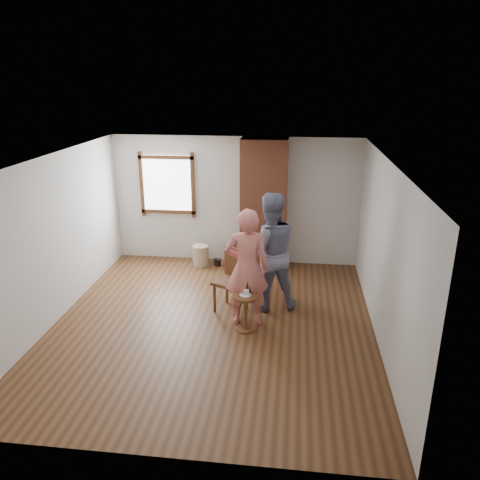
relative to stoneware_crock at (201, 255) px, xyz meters
name	(u,v)px	position (x,y,z in m)	size (l,w,h in m)	color
ground	(213,324)	(0.68, -2.40, -0.21)	(5.50, 5.50, 0.00)	brown
room_shell	(214,204)	(0.62, -1.79, 1.60)	(5.04, 5.52, 2.62)	silver
brick_chimney	(264,205)	(1.28, 0.10, 1.09)	(0.90, 0.50, 2.60)	#AE5C3D
stoneware_crock	(201,255)	(0.00, 0.00, 0.00)	(0.33, 0.33, 0.42)	#C3AE8D
dark_pot	(218,262)	(0.35, 0.00, -0.14)	(0.14, 0.14, 0.14)	black
dining_chair_left	(233,276)	(0.92, -1.80, 0.37)	(0.63, 0.63, 1.03)	brown
dining_chair_right	(247,263)	(1.08, -1.07, 0.32)	(0.56, 0.56, 0.94)	brown
side_table	(245,307)	(1.20, -2.51, 0.19)	(0.40, 0.40, 0.60)	brown
cake_plate	(245,295)	(1.20, -2.51, 0.39)	(0.18, 0.18, 0.01)	white
cake_slice	(246,293)	(1.21, -2.51, 0.43)	(0.08, 0.07, 0.06)	silver
man	(269,252)	(1.50, -1.68, 0.78)	(0.97, 0.75, 1.99)	#15173A
person_pink	(247,268)	(1.19, -2.26, 0.73)	(0.69, 0.45, 1.88)	#D4736A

